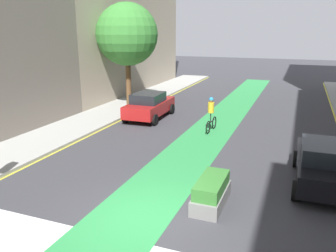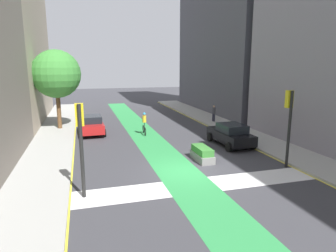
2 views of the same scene
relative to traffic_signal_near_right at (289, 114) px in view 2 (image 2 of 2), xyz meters
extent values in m
plane|color=#38383D|center=(-5.67, 0.80, -3.02)|extent=(120.00, 120.00, 0.00)
cube|color=#2D8C47|center=(-6.12, 0.80, -3.02)|extent=(2.40, 60.00, 0.01)
cube|color=silver|center=(-5.67, -1.20, -3.02)|extent=(12.00, 1.80, 0.01)
cube|color=#9E9E99|center=(-13.17, 0.80, -2.95)|extent=(3.00, 60.00, 0.15)
cube|color=yellow|center=(-11.67, 0.80, -3.02)|extent=(0.16, 60.00, 0.01)
cube|color=#9E9E99|center=(1.83, 0.80, -2.95)|extent=(3.00, 60.00, 0.15)
cube|color=yellow|center=(0.33, 0.80, -3.02)|extent=(0.16, 60.00, 0.01)
cube|color=#4C4C56|center=(6.65, 20.07, 9.86)|extent=(6.64, 18.53, 25.77)
cylinder|color=black|center=(0.00, -0.12, -0.87)|extent=(0.16, 0.16, 4.31)
cube|color=gold|center=(0.00, 0.08, 0.82)|extent=(0.35, 0.28, 0.95)
sphere|color=#3F0A0A|center=(0.00, 0.22, 1.12)|extent=(0.20, 0.20, 0.20)
sphere|color=#4C380C|center=(0.00, 0.22, 0.82)|extent=(0.20, 0.20, 0.20)
sphere|color=#26D833|center=(0.00, 0.22, 0.52)|extent=(0.20, 0.20, 0.20)
cylinder|color=black|center=(-11.03, -0.99, -0.97)|extent=(0.16, 0.16, 4.09)
cube|color=gold|center=(-11.03, -0.79, 0.60)|extent=(0.35, 0.28, 0.95)
sphere|color=#3F0A0A|center=(-11.03, -0.65, 0.90)|extent=(0.20, 0.20, 0.20)
sphere|color=#4C380C|center=(-11.03, -0.65, 0.60)|extent=(0.20, 0.20, 0.20)
sphere|color=#26D833|center=(-11.03, -0.65, 0.30)|extent=(0.20, 0.20, 0.20)
cube|color=#A51919|center=(-10.28, 11.45, -2.35)|extent=(1.92, 4.25, 0.70)
cube|color=black|center=(-10.27, 11.25, -1.73)|extent=(1.66, 2.04, 0.55)
cylinder|color=black|center=(-11.22, 12.90, -2.70)|extent=(0.24, 0.65, 0.64)
cylinder|color=black|center=(-9.42, 12.95, -2.70)|extent=(0.24, 0.65, 0.64)
cylinder|color=black|center=(-11.14, 9.96, -2.70)|extent=(0.24, 0.65, 0.64)
cylinder|color=black|center=(-9.34, 10.01, -2.70)|extent=(0.24, 0.65, 0.64)
cube|color=black|center=(-0.84, 5.01, -2.35)|extent=(1.87, 4.23, 0.70)
cube|color=black|center=(-0.84, 4.81, -1.73)|extent=(1.63, 2.03, 0.55)
cylinder|color=black|center=(-1.77, 6.46, -2.70)|extent=(0.23, 0.64, 0.64)
cylinder|color=black|center=(0.03, 6.49, -2.70)|extent=(0.23, 0.64, 0.64)
cylinder|color=black|center=(-1.72, 3.52, -2.70)|extent=(0.23, 0.64, 0.64)
cylinder|color=black|center=(0.08, 3.55, -2.70)|extent=(0.23, 0.64, 0.64)
torus|color=black|center=(-6.06, 10.58, -2.68)|extent=(0.10, 0.68, 0.68)
torus|color=black|center=(-6.12, 9.53, -2.68)|extent=(0.10, 0.68, 0.68)
cylinder|color=black|center=(-6.09, 10.06, -2.50)|extent=(0.12, 0.95, 0.06)
cylinder|color=black|center=(-6.10, 9.91, -2.23)|extent=(0.05, 0.05, 0.50)
cylinder|color=gold|center=(-6.10, 9.91, -1.71)|extent=(0.32, 0.32, 0.55)
sphere|color=#8C6647|center=(-6.10, 9.91, -1.32)|extent=(0.22, 0.22, 0.22)
sphere|color=#268CCC|center=(-6.10, 9.91, -1.28)|extent=(0.23, 0.23, 0.23)
cylinder|color=#262638|center=(1.57, 13.09, -2.50)|extent=(0.28, 0.28, 0.74)
cylinder|color=#3F3F47|center=(1.57, 13.09, -1.81)|extent=(0.34, 0.34, 0.65)
sphere|color=tan|center=(1.57, 13.09, -1.37)|extent=(0.21, 0.21, 0.21)
cylinder|color=brown|center=(-12.93, 13.87, -1.22)|extent=(0.36, 0.36, 3.31)
sphere|color=#387F33|center=(-12.93, 13.87, 1.88)|extent=(4.13, 4.13, 4.13)
cube|color=slate|center=(-4.12, 2.29, -2.80)|extent=(0.83, 2.01, 0.45)
cube|color=#33722D|center=(-4.12, 2.29, -2.37)|extent=(0.75, 1.81, 0.40)
camera|label=1|loc=(-1.91, -7.11, 2.17)|focal=36.73mm
camera|label=2|loc=(-10.87, -13.66, 2.65)|focal=31.83mm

